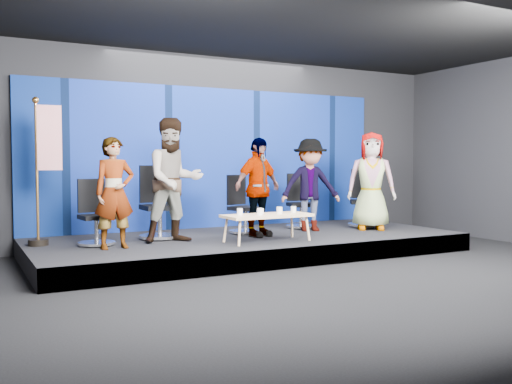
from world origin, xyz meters
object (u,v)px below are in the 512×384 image
at_px(mug_a, 240,212).
at_px(mug_b, 260,212).
at_px(chair_c, 243,214).
at_px(mug_d, 279,210).
at_px(chair_e, 363,208).
at_px(panelist_a, 114,193).
at_px(chair_a, 95,223).
at_px(chair_b, 158,215).
at_px(mug_c, 261,211).
at_px(mug_e, 293,209).
at_px(panelist_e, 371,181).
at_px(panelist_b, 174,180).
at_px(chair_d, 300,210).
at_px(panelist_c, 258,187).
at_px(panelist_d, 310,185).
at_px(flag_stand, 45,167).
at_px(coffee_table, 267,216).

distance_m(mug_a, mug_b, 0.31).
distance_m(chair_c, mug_d, 1.12).
bearing_deg(chair_e, panelist_a, -139.81).
relative_size(chair_a, chair_b, 0.83).
relative_size(mug_c, mug_e, 0.88).
bearing_deg(mug_b, panelist_e, 12.09).
height_order(chair_b, panelist_b, panelist_b).
xyz_separation_m(chair_e, mug_b, (-2.78, -1.02, 0.12)).
bearing_deg(chair_d, panelist_a, -148.87).
bearing_deg(mug_e, mug_d, -164.95).
xyz_separation_m(panelist_c, panelist_e, (2.28, -0.09, 0.07)).
relative_size(panelist_c, chair_e, 1.49).
bearing_deg(chair_b, mug_b, -43.96).
bearing_deg(panelist_d, panelist_c, -151.50).
relative_size(chair_c, flag_stand, 0.46).
bearing_deg(chair_d, chair_c, -152.86).
height_order(coffee_table, mug_b, mug_b).
bearing_deg(chair_e, mug_b, -126.60).
bearing_deg(panelist_c, coffee_table, -121.42).
relative_size(chair_b, mug_d, 10.99).
bearing_deg(panelist_b, panelist_d, 4.84).
distance_m(chair_d, panelist_d, 0.70).
height_order(mug_b, flag_stand, flag_stand).
distance_m(coffee_table, mug_e, 0.52).
relative_size(chair_d, mug_a, 9.82).
relative_size(panelist_b, mug_a, 18.42).
distance_m(chair_c, chair_d, 1.33).
relative_size(chair_c, mug_b, 9.67).
xyz_separation_m(panelist_b, chair_e, (3.91, 0.35, -0.59)).
xyz_separation_m(chair_e, coffee_table, (-2.63, -0.97, 0.03)).
bearing_deg(flag_stand, panelist_d, 2.19).
height_order(mug_d, flag_stand, flag_stand).
bearing_deg(chair_b, chair_c, -1.16).
xyz_separation_m(panelist_e, mug_c, (-2.49, -0.42, -0.42)).
relative_size(panelist_a, chair_b, 1.35).
bearing_deg(mug_d, panelist_e, 13.17).
bearing_deg(coffee_table, flag_stand, 158.99).
relative_size(coffee_table, flag_stand, 0.64).
xyz_separation_m(chair_b, chair_e, (4.00, -0.15, -0.03)).
bearing_deg(panelist_c, chair_b, 143.44).
xyz_separation_m(panelist_c, panelist_d, (1.19, 0.25, 0.01)).
xyz_separation_m(panelist_c, chair_e, (2.48, 0.38, -0.45)).
xyz_separation_m(panelist_b, panelist_d, (2.62, 0.22, -0.13)).
bearing_deg(coffee_table, chair_a, 160.77).
distance_m(chair_a, chair_b, 1.09).
xyz_separation_m(chair_d, mug_b, (-1.59, -1.38, 0.14)).
relative_size(panelist_b, chair_e, 1.74).
xyz_separation_m(panelist_c, coffee_table, (-0.15, -0.59, -0.42)).
bearing_deg(mug_b, mug_e, 9.79).
bearing_deg(mug_d, mug_a, 173.16).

